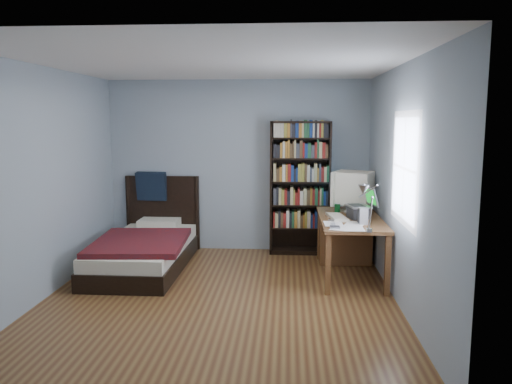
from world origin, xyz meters
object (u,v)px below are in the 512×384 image
(desk_lamp, at_px, (365,194))
(soda_can, at_px, (337,209))
(crt_monitor, at_px, (353,188))
(laptop, at_px, (360,210))
(speaker, at_px, (363,216))
(bookshelf, at_px, (300,188))
(bed, at_px, (146,247))
(desk, at_px, (346,235))
(keyboard, at_px, (337,217))

(desk_lamp, distance_m, soda_can, 1.45)
(crt_monitor, distance_m, laptop, 0.54)
(speaker, bearing_deg, desk_lamp, -105.03)
(bookshelf, bearing_deg, bed, -158.40)
(desk, xyz_separation_m, bookshelf, (-0.60, 0.58, 0.54))
(desk, relative_size, bed, 0.73)
(crt_monitor, distance_m, speaker, 0.86)
(laptop, xyz_separation_m, soda_can, (-0.24, 0.31, -0.04))
(desk, xyz_separation_m, laptop, (0.10, -0.47, 0.42))
(soda_can, bearing_deg, bed, -178.57)
(crt_monitor, xyz_separation_m, keyboard, (-0.24, -0.52, -0.28))
(keyboard, bearing_deg, laptop, -5.99)
(crt_monitor, height_order, keyboard, crt_monitor)
(keyboard, xyz_separation_m, bed, (-2.47, 0.26, -0.49))
(bookshelf, bearing_deg, soda_can, -58.09)
(speaker, distance_m, bed, 2.86)
(speaker, bearing_deg, bed, 160.81)
(bed, bearing_deg, laptop, -5.12)
(desk, height_order, laptop, laptop)
(bookshelf, relative_size, bed, 0.90)
(desk_lamp, bearing_deg, soda_can, 95.43)
(laptop, distance_m, bed, 2.82)
(crt_monitor, distance_m, bed, 2.84)
(desk_lamp, bearing_deg, crt_monitor, 87.08)
(desk, height_order, speaker, speaker)
(keyboard, distance_m, soda_can, 0.33)
(crt_monitor, xyz_separation_m, laptop, (0.03, -0.51, -0.19))
(desk, height_order, bookshelf, bookshelf)
(desk_lamp, distance_m, speaker, 0.83)
(crt_monitor, height_order, desk_lamp, desk_lamp)
(desk, distance_m, laptop, 0.64)
(speaker, distance_m, soda_can, 0.68)
(bookshelf, bearing_deg, speaker, -63.29)
(soda_can, xyz_separation_m, bed, (-2.50, -0.06, -0.54))
(desk, distance_m, bookshelf, 1.00)
(soda_can, bearing_deg, speaker, -70.01)
(keyboard, bearing_deg, speaker, -59.24)
(soda_can, height_order, bed, bed)
(laptop, height_order, keyboard, laptop)
(desk, relative_size, bookshelf, 0.81)
(desk, relative_size, speaker, 8.10)
(crt_monitor, distance_m, keyboard, 0.64)
(laptop, height_order, bookshelf, bookshelf)
(desk, bearing_deg, keyboard, -109.18)
(desk, height_order, soda_can, soda_can)
(desk, height_order, bed, bed)
(soda_can, relative_size, bed, 0.06)
(keyboard, height_order, bed, bed)
(desk, distance_m, speaker, 0.90)
(desk, xyz_separation_m, bed, (-2.64, -0.22, -0.16))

